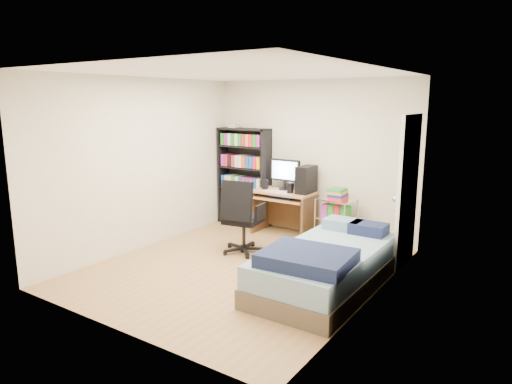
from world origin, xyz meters
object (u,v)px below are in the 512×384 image
Objects in this scene: media_shelf at (244,175)px; computer_desk at (291,195)px; bed at (326,266)px; office_chair at (242,230)px.

media_shelf reaches higher than computer_desk.
media_shelf is 3.09m from bed.
computer_desk is 1.23m from office_chair.
media_shelf is 1.63× the size of office_chair.
bed is at bearing -36.45° from media_shelf.
office_chair is 0.50× the size of bed.
computer_desk is 0.57× the size of bed.
media_shelf reaches higher than office_chair.
office_chair is at bearing -95.97° from computer_desk.
computer_desk is at bearing 130.32° from bed.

